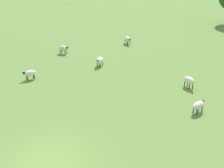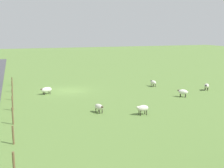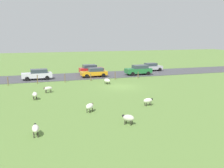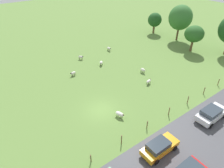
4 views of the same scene
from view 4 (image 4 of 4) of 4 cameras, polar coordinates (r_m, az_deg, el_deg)
ground_plane at (r=27.29m, az=-3.20°, el=-7.37°), size 160.00×160.00×0.00m
sheep_0 at (r=37.69m, az=-3.11°, el=6.11°), size 1.07×1.04×0.80m
sheep_1 at (r=35.58m, az=8.80°, el=4.02°), size 1.12×0.58×0.83m
sheep_2 at (r=34.94m, az=-11.03°, el=3.10°), size 0.57×1.09×0.76m
sheep_3 at (r=32.63m, az=10.45°, el=0.81°), size 0.75×1.20×0.75m
sheep_4 at (r=25.89m, az=2.20°, el=-8.56°), size 1.33×0.90×0.78m
sheep_5 at (r=40.28m, az=-8.94°, el=7.63°), size 1.01×1.01×0.80m
sheep_6 at (r=43.67m, az=-0.90°, el=10.15°), size 1.24×0.51×0.78m
tree_0 at (r=45.57m, az=22.42°, el=13.06°), size 3.92×3.92×5.49m
tree_1 at (r=54.59m, az=12.11°, el=17.46°), size 3.46×3.46×5.17m
tree_3 at (r=50.60m, az=18.96°, el=17.49°), size 5.32×5.32×8.15m
fence_post_0 at (r=21.51m, az=-6.08°, el=-20.36°), size 0.12×0.12×1.04m
fence_post_1 at (r=22.80m, az=2.73°, el=-15.54°), size 0.12×0.12×1.25m
fence_post_2 at (r=24.79m, az=10.01°, el=-11.36°), size 0.12×0.12×1.11m
fence_post_3 at (r=27.11m, az=15.99°, el=-7.49°), size 0.12×0.12×1.25m
fence_post_4 at (r=29.81m, az=20.86°, el=-4.29°), size 0.12×0.12×1.29m
fence_post_5 at (r=32.80m, az=24.83°, el=-1.73°), size 0.12×0.12×1.18m
fence_post_6 at (r=35.95m, az=28.13°, el=0.47°), size 0.12×0.12×1.18m
car_1 at (r=28.26m, az=26.52°, el=-7.57°), size 2.13×4.56×1.60m
car_4 at (r=22.41m, az=13.41°, el=-17.07°), size 1.94×4.29×1.49m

